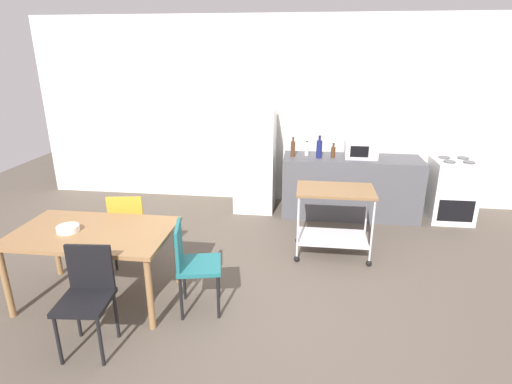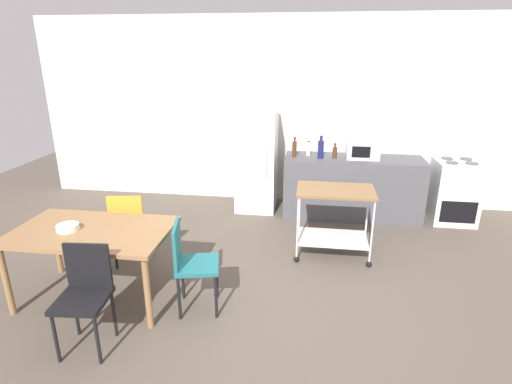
{
  "view_description": "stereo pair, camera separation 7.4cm",
  "coord_description": "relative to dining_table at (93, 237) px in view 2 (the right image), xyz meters",
  "views": [
    {
      "loc": [
        0.23,
        -3.3,
        2.39
      ],
      "look_at": [
        -0.34,
        1.2,
        0.8
      ],
      "focal_mm": 28.57,
      "sensor_mm": 36.0,
      "label": 1
    },
    {
      "loc": [
        0.3,
        -3.29,
        2.39
      ],
      "look_at": [
        -0.34,
        1.2,
        0.8
      ],
      "focal_mm": 28.57,
      "sensor_mm": 36.0,
      "label": 2
    }
  ],
  "objects": [
    {
      "name": "ground_plane",
      "position": [
        1.78,
        -0.03,
        -0.67
      ],
      "size": [
        12.0,
        12.0,
        0.0
      ],
      "primitive_type": "plane",
      "color": "brown"
    },
    {
      "name": "back_wall",
      "position": [
        1.78,
        3.17,
        0.78
      ],
      "size": [
        8.4,
        0.12,
        2.9
      ],
      "primitive_type": "cube",
      "color": "silver",
      "rests_on": "ground_plane"
    },
    {
      "name": "kitchen_counter",
      "position": [
        2.68,
        2.57,
        -0.22
      ],
      "size": [
        2.0,
        0.64,
        0.9
      ],
      "primitive_type": "cube",
      "color": "#4C4C51",
      "rests_on": "ground_plane"
    },
    {
      "name": "dining_table",
      "position": [
        0.0,
        0.0,
        0.0
      ],
      "size": [
        1.5,
        0.9,
        0.75
      ],
      "color": "olive",
      "rests_on": "ground_plane"
    },
    {
      "name": "chair_mustard",
      "position": [
        0.05,
        0.69,
        -0.15
      ],
      "size": [
        0.46,
        0.46,
        0.89
      ],
      "rotation": [
        0.0,
        0.0,
        3.3
      ],
      "color": "gold",
      "rests_on": "ground_plane"
    },
    {
      "name": "chair_black",
      "position": [
        0.28,
        -0.67,
        -0.15
      ],
      "size": [
        0.43,
        0.43,
        0.89
      ],
      "rotation": [
        0.0,
        0.0,
        0.09
      ],
      "color": "black",
      "rests_on": "ground_plane"
    },
    {
      "name": "chair_teal",
      "position": [
        0.99,
        -0.05,
        -0.15
      ],
      "size": [
        0.48,
        0.48,
        0.89
      ],
      "rotation": [
        0.0,
        0.0,
        1.78
      ],
      "color": "#1E666B",
      "rests_on": "ground_plane"
    },
    {
      "name": "stove_oven",
      "position": [
        4.13,
        2.59,
        -0.22
      ],
      "size": [
        0.6,
        0.61,
        0.92
      ],
      "color": "white",
      "rests_on": "ground_plane"
    },
    {
      "name": "refrigerator",
      "position": [
        1.23,
        2.67,
        0.1
      ],
      "size": [
        0.6,
        0.63,
        1.55
      ],
      "color": "white",
      "rests_on": "ground_plane"
    },
    {
      "name": "kitchen_cart",
      "position": [
        2.37,
        1.26,
        -0.1
      ],
      "size": [
        0.91,
        0.57,
        0.85
      ],
      "color": "brown",
      "rests_on": "ground_plane"
    },
    {
      "name": "bottle_hot_sauce",
      "position": [
        1.81,
        2.52,
        0.35
      ],
      "size": [
        0.06,
        0.06,
        0.29
      ],
      "color": "#4C2D19",
      "rests_on": "kitchen_counter"
    },
    {
      "name": "bottle_sesame_oil",
      "position": [
        2.01,
        2.62,
        0.32
      ],
      "size": [
        0.06,
        0.06,
        0.22
      ],
      "color": "silver",
      "rests_on": "kitchen_counter"
    },
    {
      "name": "bottle_soy_sauce",
      "position": [
        2.19,
        2.49,
        0.37
      ],
      "size": [
        0.08,
        0.08,
        0.33
      ],
      "color": "navy",
      "rests_on": "kitchen_counter"
    },
    {
      "name": "bottle_sparkling_water",
      "position": [
        2.39,
        2.54,
        0.32
      ],
      "size": [
        0.06,
        0.06,
        0.21
      ],
      "color": "#4C2D19",
      "rests_on": "kitchen_counter"
    },
    {
      "name": "microwave",
      "position": [
        2.79,
        2.58,
        0.36
      ],
      "size": [
        0.46,
        0.35,
        0.26
      ],
      "color": "silver",
      "rests_on": "kitchen_counter"
    },
    {
      "name": "fruit_bowl",
      "position": [
        -0.22,
        -0.04,
        0.11
      ],
      "size": [
        0.21,
        0.21,
        0.06
      ],
      "primitive_type": "cylinder",
      "color": "white",
      "rests_on": "dining_table"
    }
  ]
}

